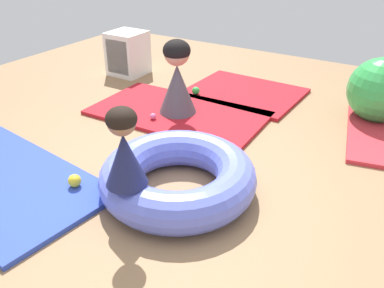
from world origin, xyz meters
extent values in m
plane|color=#93704C|center=(0.00, 0.00, 0.00)|extent=(8.00, 8.00, 0.00)
cube|color=#B21923|center=(-0.53, 2.16, 0.02)|extent=(1.30, 1.06, 0.04)
cube|color=#B21923|center=(-0.88, 1.26, 0.02)|extent=(1.83, 1.06, 0.04)
torus|color=#6070E5|center=(-0.11, 0.08, 0.15)|extent=(1.16, 1.16, 0.30)
cone|color=navy|center=(-0.23, -0.34, 0.48)|extent=(0.37, 0.37, 0.36)
sphere|color=#936647|center=(-0.23, -0.34, 0.74)|extent=(0.18, 0.18, 0.18)
ellipsoid|color=black|center=(-0.23, -0.34, 0.76)|extent=(0.20, 0.20, 0.15)
cone|color=#4C4751|center=(-0.88, 1.26, 0.30)|extent=(0.53, 0.53, 0.51)
sphere|color=tan|center=(-0.88, 1.26, 0.67)|extent=(0.26, 0.26, 0.26)
ellipsoid|color=black|center=(-0.88, 1.26, 0.69)|extent=(0.28, 0.28, 0.22)
sphere|color=pink|center=(-1.00, 0.97, 0.07)|extent=(0.06, 0.06, 0.06)
sphere|color=yellow|center=(-0.79, -0.30, 0.09)|extent=(0.10, 0.10, 0.10)
sphere|color=green|center=(-0.97, 1.77, 0.09)|extent=(0.09, 0.09, 0.09)
sphere|color=green|center=(0.92, 2.22, 0.33)|extent=(0.65, 0.65, 0.65)
cube|color=white|center=(-2.18, 2.04, 0.28)|extent=(0.44, 0.44, 0.56)
cube|color=#2D2D33|center=(-2.18, 1.92, 0.28)|extent=(0.34, 0.20, 0.44)
camera|label=1|loc=(1.27, -1.98, 1.79)|focal=37.56mm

